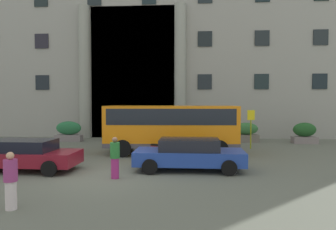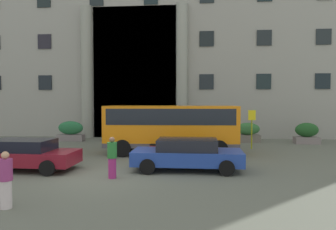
% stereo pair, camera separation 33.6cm
% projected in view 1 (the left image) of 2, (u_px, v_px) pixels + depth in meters
% --- Properties ---
extents(ground_plane, '(80.00, 64.00, 0.12)m').
position_uv_depth(ground_plane, '(106.00, 178.00, 12.50)').
color(ground_plane, '#5C5F52').
extents(office_building_facade, '(43.20, 9.69, 19.94)m').
position_uv_depth(office_building_facade, '(155.00, 24.00, 29.47)').
color(office_building_facade, gray).
rests_on(office_building_facade, ground_plane).
extents(orange_minibus, '(7.26, 2.88, 2.65)m').
position_uv_depth(orange_minibus, '(171.00, 125.00, 17.75)').
color(orange_minibus, orange).
rests_on(orange_minibus, ground_plane).
extents(bus_stop_sign, '(0.44, 0.08, 2.35)m').
position_uv_depth(bus_stop_sign, '(251.00, 125.00, 19.58)').
color(bus_stop_sign, '#949F12').
rests_on(bus_stop_sign, ground_plane).
extents(hedge_planter_far_east, '(2.06, 0.77, 1.55)m').
position_uv_depth(hedge_planter_far_east, '(190.00, 131.00, 23.04)').
color(hedge_planter_far_east, '#6E6A5C').
rests_on(hedge_planter_far_east, ground_plane).
extents(hedge_planter_west, '(1.62, 0.86, 1.43)m').
position_uv_depth(hedge_planter_west, '(305.00, 133.00, 22.04)').
color(hedge_planter_west, slate).
rests_on(hedge_planter_west, ground_plane).
extents(hedge_planter_far_west, '(1.74, 0.70, 1.38)m').
position_uv_depth(hedge_planter_far_west, '(246.00, 133.00, 22.68)').
color(hedge_planter_far_west, '#696258').
rests_on(hedge_planter_far_west, ground_plane).
extents(hedge_planter_entrance_right, '(1.91, 0.70, 1.44)m').
position_uv_depth(hedge_planter_entrance_right, '(69.00, 132.00, 23.21)').
color(hedge_planter_entrance_right, slate).
rests_on(hedge_planter_entrance_right, ground_plane).
extents(parked_estate_mid, '(4.58, 2.07, 1.32)m').
position_uv_depth(parked_estate_mid, '(189.00, 154.00, 13.55)').
color(parked_estate_mid, '#203F98').
rests_on(parked_estate_mid, ground_plane).
extents(parked_sedan_far, '(4.59, 2.06, 1.30)m').
position_uv_depth(parked_sedan_far, '(23.00, 155.00, 13.44)').
color(parked_sedan_far, maroon).
rests_on(parked_sedan_far, ground_plane).
extents(motorcycle_far_end, '(1.94, 0.67, 0.89)m').
position_uv_depth(motorcycle_far_end, '(159.00, 152.00, 15.63)').
color(motorcycle_far_end, black).
rests_on(motorcycle_far_end, ground_plane).
extents(pedestrian_child_trailing, '(0.36, 0.36, 1.56)m').
position_uv_depth(pedestrian_child_trailing, '(11.00, 181.00, 8.64)').
color(pedestrian_child_trailing, silver).
rests_on(pedestrian_child_trailing, ground_plane).
extents(pedestrian_woman_with_bag, '(0.36, 0.36, 1.57)m').
position_uv_depth(pedestrian_woman_with_bag, '(115.00, 158.00, 12.10)').
color(pedestrian_woman_with_bag, '#9D276D').
rests_on(pedestrian_woman_with_bag, ground_plane).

